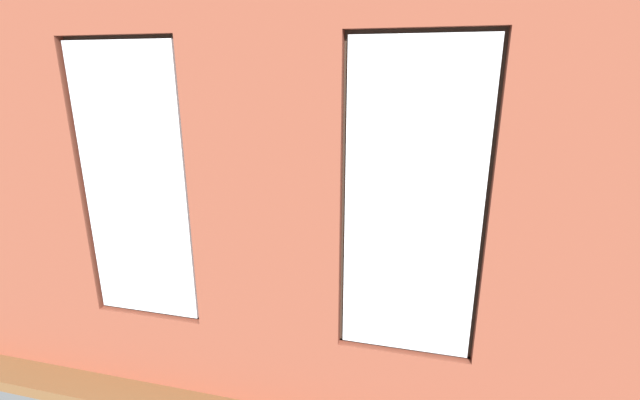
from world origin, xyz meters
TOP-DOWN VIEW (x-y plane):
  - ground_plane at (0.00, 0.00)m, footprint 6.28×5.66m
  - brick_wall_with_windows at (0.00, 2.45)m, footprint 5.68×0.30m
  - white_wall_right at (2.79, 0.20)m, footprint 0.10×4.66m
  - couch_by_window at (-0.11, 1.80)m, footprint 1.99×0.87m
  - couch_left at (-2.14, -0.08)m, footprint 0.97×1.98m
  - coffee_table at (0.35, -0.15)m, footprint 1.53×0.79m
  - cup_ceramic at (0.81, -0.04)m, footprint 0.09×0.09m
  - candle_jar at (0.54, -0.25)m, footprint 0.08×0.08m
  - remote_black at (-0.07, -0.29)m, footprint 0.10×0.18m
  - remote_silver at (0.23, -0.04)m, footprint 0.17×0.13m
  - media_console at (2.49, -0.22)m, footprint 0.91×0.42m
  - tv_flatscreen at (2.49, -0.22)m, footprint 1.00×0.20m
  - potted_plant_by_left_couch at (-1.74, -1.50)m, footprint 0.27×0.27m
  - potted_plant_foreground_right at (2.19, -1.78)m, footprint 0.59×0.59m
  - potted_plant_corner_near_left at (-2.29, -1.83)m, footprint 0.61×0.61m
  - potted_plant_beside_window_right at (1.74, 1.90)m, footprint 0.72×0.71m
  - potted_plant_corner_far_left at (-2.29, 1.89)m, footprint 0.66×0.75m
  - potted_plant_near_tv at (1.94, 0.69)m, footprint 0.48×0.48m
  - potted_plant_between_couches at (-1.54, 1.75)m, footprint 1.10×1.11m

SIDE VIEW (x-z plane):
  - ground_plane at x=0.00m, z-range -0.10..0.00m
  - media_console at x=2.49m, z-range 0.00..0.47m
  - couch_by_window at x=-0.11m, z-range -0.07..0.73m
  - couch_left at x=-2.14m, z-range -0.07..0.73m
  - potted_plant_by_left_couch at x=-1.74m, z-range 0.09..0.58m
  - coffee_table at x=0.35m, z-range 0.17..0.62m
  - remote_black at x=-0.07m, z-range 0.45..0.47m
  - remote_silver at x=0.23m, z-range 0.45..0.47m
  - potted_plant_near_tv at x=1.94m, z-range 0.12..0.85m
  - cup_ceramic at x=0.81m, z-range 0.45..0.56m
  - candle_jar at x=0.54m, z-range 0.45..0.58m
  - potted_plant_corner_far_left at x=-2.29m, z-range 0.01..1.19m
  - potted_plant_foreground_right at x=2.19m, z-range 0.13..1.10m
  - potted_plant_corner_near_left at x=-2.29m, z-range 0.15..1.09m
  - potted_plant_between_couches at x=-1.54m, z-range 0.07..1.24m
  - potted_plant_beside_window_right at x=1.74m, z-range 0.15..1.37m
  - tv_flatscreen at x=2.49m, z-range 0.47..1.17m
  - brick_wall_with_windows at x=0.00m, z-range -0.03..3.15m
  - white_wall_right at x=2.79m, z-range 0.00..3.18m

